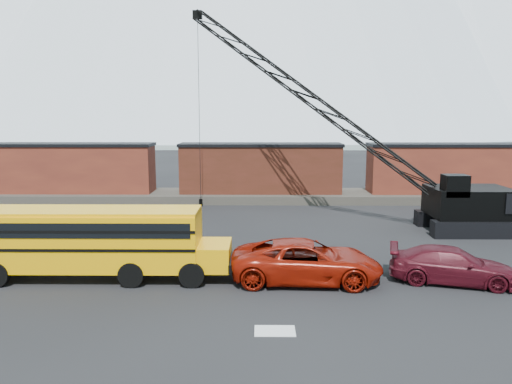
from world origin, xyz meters
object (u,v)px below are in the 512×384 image
Objects in this scene: school_bus at (95,240)px; crawler_crane at (308,97)px; red_pickup at (307,261)px; maroon_suv at (452,265)px.

school_bus is 0.55× the size of crawler_crane.
crawler_crane reaches higher than school_bus.
red_pickup is (9.45, -0.29, -0.87)m from school_bus.
red_pickup is at bearing -1.79° from school_bus.
crawler_crane reaches higher than maroon_suv.
school_bus is 1.76× the size of red_pickup.
crawler_crane is (10.70, 13.45, 6.70)m from school_bus.
school_bus reaches higher than red_pickup.
maroon_suv is 0.25× the size of crawler_crane.
red_pickup is 15.74m from crawler_crane.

